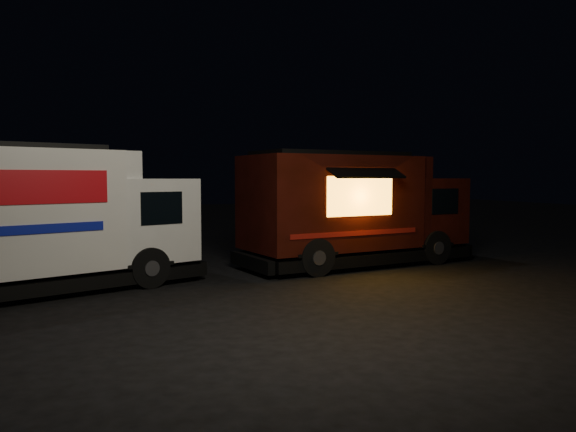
# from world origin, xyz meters

# --- Properties ---
(ground) EXTENTS (80.00, 80.00, 0.00)m
(ground) POSITION_xyz_m (0.00, 0.00, 0.00)
(ground) COLOR black
(ground) RESTS_ON ground
(white_truck) EXTENTS (7.59, 4.58, 3.26)m
(white_truck) POSITION_xyz_m (-4.17, 2.24, 1.63)
(white_truck) COLOR silver
(white_truck) RESTS_ON ground
(red_truck) EXTENTS (7.27, 3.44, 3.26)m
(red_truck) POSITION_xyz_m (4.26, 3.18, 1.63)
(red_truck) COLOR #3A0F0A
(red_truck) RESTS_ON ground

